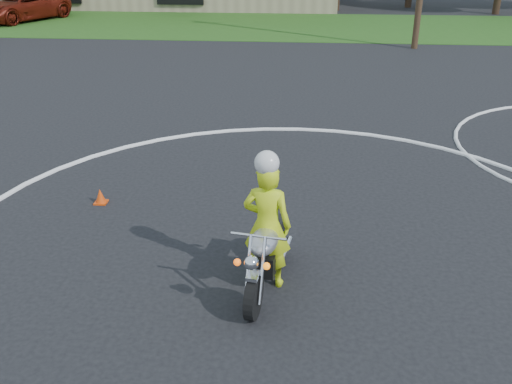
{
  "coord_description": "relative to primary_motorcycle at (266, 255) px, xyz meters",
  "views": [
    {
      "loc": [
        0.12,
        -5.66,
        4.93
      ],
      "look_at": [
        -0.6,
        2.58,
        1.1
      ],
      "focal_mm": 40.0,
      "sensor_mm": 36.0,
      "label": 1
    }
  ],
  "objects": [
    {
      "name": "pickup_grp",
      "position": [
        -16.2,
        26.06,
        0.26
      ],
      "size": [
        4.91,
        6.56,
        1.66
      ],
      "rotation": [
        0.0,
        0.0,
        -0.41
      ],
      "color": "#5D140A",
      "rests_on": "ground"
    },
    {
      "name": "ground",
      "position": [
        0.36,
        -1.54,
        -0.57
      ],
      "size": [
        120.0,
        120.0,
        0.0
      ],
      "primitive_type": "plane",
      "color": "black",
      "rests_on": "ground"
    },
    {
      "name": "grass_strip",
      "position": [
        0.36,
        25.46,
        -0.56
      ],
      "size": [
        120.0,
        10.0,
        0.02
      ],
      "primitive_type": "cube",
      "color": "#1E4714",
      "rests_on": "ground"
    },
    {
      "name": "course_markings",
      "position": [
        2.53,
        2.81,
        -0.56
      ],
      "size": [
        19.05,
        19.05,
        0.12
      ],
      "color": "silver",
      "rests_on": "ground"
    },
    {
      "name": "rider_primary_grp",
      "position": [
        0.0,
        0.14,
        0.48
      ],
      "size": [
        0.78,
        0.58,
        2.17
      ],
      "rotation": [
        0.0,
        0.0,
        -0.16
      ],
      "color": "#C8E317",
      "rests_on": "ground"
    },
    {
      "name": "primary_motorcycle",
      "position": [
        0.0,
        0.0,
        0.0
      ],
      "size": [
        0.83,
        2.21,
        1.17
      ],
      "rotation": [
        0.0,
        0.0,
        -0.16
      ],
      "color": "black",
      "rests_on": "ground"
    },
    {
      "name": "traffic_cones",
      "position": [
        3.27,
        0.38,
        -0.43
      ],
      "size": [
        18.67,
        9.82,
        0.3
      ],
      "color": "#D9400B",
      "rests_on": "ground"
    }
  ]
}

